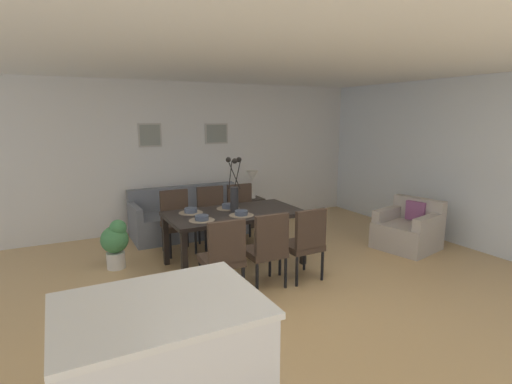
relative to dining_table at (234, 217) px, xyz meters
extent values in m
plane|color=tan|center=(-0.11, -1.06, -0.67)|extent=(9.00, 9.00, 0.00)
cube|color=silver|center=(-0.11, 2.19, 0.63)|extent=(9.00, 0.10, 2.60)
cube|color=white|center=(3.54, -0.66, 0.63)|extent=(0.10, 6.30, 2.60)
cube|color=white|center=(-0.11, -0.66, 1.97)|extent=(9.00, 7.20, 0.08)
cube|color=black|center=(0.00, 0.00, 0.05)|extent=(1.80, 0.96, 0.05)
cube|color=black|center=(0.84, 0.42, -0.32)|extent=(0.07, 0.07, 0.69)
cube|color=black|center=(-0.84, 0.42, -0.32)|extent=(0.07, 0.07, 0.69)
cube|color=black|center=(0.84, -0.42, -0.32)|extent=(0.07, 0.07, 0.69)
cube|color=black|center=(-0.84, -0.42, -0.32)|extent=(0.07, 0.07, 0.69)
cube|color=#3D2D23|center=(-0.53, -0.80, -0.25)|extent=(0.46, 0.46, 0.08)
cube|color=#3D2D23|center=(-0.54, -0.99, 0.01)|extent=(0.42, 0.08, 0.48)
cylinder|color=black|center=(-0.33, -0.62, -0.48)|extent=(0.04, 0.04, 0.38)
cylinder|color=black|center=(-0.71, -0.61, -0.48)|extent=(0.04, 0.04, 0.38)
cylinder|color=black|center=(-0.35, -1.00, -0.48)|extent=(0.04, 0.04, 0.38)
cylinder|color=black|center=(-0.73, -0.99, -0.48)|extent=(0.04, 0.04, 0.38)
cube|color=#3D2D23|center=(-0.54, 0.81, -0.25)|extent=(0.45, 0.45, 0.08)
cube|color=#3D2D23|center=(-0.55, 1.00, 0.01)|extent=(0.42, 0.07, 0.48)
cylinder|color=black|center=(-0.73, 0.62, -0.48)|extent=(0.04, 0.04, 0.38)
cylinder|color=black|center=(-0.35, 0.62, -0.48)|extent=(0.04, 0.04, 0.38)
cylinder|color=black|center=(-0.74, 1.00, -0.48)|extent=(0.04, 0.04, 0.38)
cylinder|color=black|center=(-0.36, 1.00, -0.48)|extent=(0.04, 0.04, 0.38)
cube|color=#3D2D23|center=(0.03, -0.79, -0.25)|extent=(0.44, 0.44, 0.08)
cube|color=#3D2D23|center=(0.03, -0.98, 0.01)|extent=(0.42, 0.06, 0.48)
cylinder|color=black|center=(0.22, -0.60, -0.48)|extent=(0.04, 0.04, 0.38)
cylinder|color=black|center=(-0.16, -0.60, -0.48)|extent=(0.04, 0.04, 0.38)
cylinder|color=black|center=(0.22, -0.98, -0.48)|extent=(0.04, 0.04, 0.38)
cylinder|color=black|center=(-0.16, -0.98, -0.48)|extent=(0.04, 0.04, 0.38)
cube|color=#3D2D23|center=(0.03, 0.84, -0.25)|extent=(0.47, 0.47, 0.08)
cube|color=#3D2D23|center=(0.04, 1.03, 0.01)|extent=(0.42, 0.09, 0.48)
cylinder|color=black|center=(-0.18, 0.67, -0.48)|extent=(0.04, 0.04, 0.38)
cylinder|color=black|center=(0.20, 0.64, -0.48)|extent=(0.04, 0.04, 0.38)
cylinder|color=black|center=(-0.15, 1.05, -0.48)|extent=(0.04, 0.04, 0.38)
cylinder|color=black|center=(0.23, 1.02, -0.48)|extent=(0.04, 0.04, 0.38)
cube|color=#3D2D23|center=(0.54, -0.81, -0.25)|extent=(0.45, 0.45, 0.08)
cube|color=#3D2D23|center=(0.55, -1.00, 0.01)|extent=(0.42, 0.07, 0.48)
cylinder|color=black|center=(0.73, -0.62, -0.48)|extent=(0.04, 0.04, 0.38)
cylinder|color=black|center=(0.35, -0.62, -0.48)|extent=(0.04, 0.04, 0.38)
cylinder|color=black|center=(0.74, -1.00, -0.48)|extent=(0.04, 0.04, 0.38)
cylinder|color=black|center=(0.36, -1.00, -0.48)|extent=(0.04, 0.04, 0.38)
cube|color=#3D2D23|center=(0.54, 0.82, -0.25)|extent=(0.44, 0.44, 0.08)
cube|color=#3D2D23|center=(0.54, 1.01, 0.01)|extent=(0.42, 0.06, 0.48)
cylinder|color=black|center=(0.35, 0.63, -0.48)|extent=(0.04, 0.04, 0.38)
cylinder|color=black|center=(0.73, 0.62, -0.48)|extent=(0.04, 0.04, 0.38)
cylinder|color=black|center=(0.35, 1.01, -0.48)|extent=(0.04, 0.04, 0.38)
cylinder|color=black|center=(0.73, 1.00, -0.48)|extent=(0.04, 0.04, 0.38)
cylinder|color=#232326|center=(0.00, 0.00, 0.24)|extent=(0.11, 0.11, 0.34)
cylinder|color=black|center=(0.06, 0.02, 0.57)|extent=(0.05, 0.12, 0.37)
sphere|color=black|center=(0.09, 0.03, 0.77)|extent=(0.07, 0.07, 0.07)
cylinder|color=black|center=(-0.03, 0.05, 0.57)|extent=(0.08, 0.05, 0.38)
sphere|color=black|center=(-0.05, 0.08, 0.77)|extent=(0.07, 0.07, 0.07)
cylinder|color=black|center=(-0.02, -0.06, 0.57)|extent=(0.15, 0.06, 0.36)
sphere|color=black|center=(-0.03, -0.09, 0.77)|extent=(0.07, 0.07, 0.07)
cylinder|color=#7F705B|center=(-0.54, -0.22, 0.08)|extent=(0.32, 0.32, 0.01)
cylinder|color=#475166|center=(-0.54, -0.22, 0.11)|extent=(0.17, 0.17, 0.06)
cylinder|color=#3C4556|center=(-0.54, -0.22, 0.13)|extent=(0.13, 0.13, 0.04)
cylinder|color=#7F705B|center=(-0.54, 0.22, 0.08)|extent=(0.32, 0.32, 0.01)
cylinder|color=#475166|center=(-0.54, 0.22, 0.11)|extent=(0.17, 0.17, 0.06)
cylinder|color=#3C4556|center=(-0.54, 0.22, 0.13)|extent=(0.13, 0.13, 0.04)
cylinder|color=#7F705B|center=(0.00, -0.22, 0.08)|extent=(0.32, 0.32, 0.01)
cylinder|color=#475166|center=(0.00, -0.22, 0.11)|extent=(0.17, 0.17, 0.06)
cylinder|color=#3C4556|center=(0.00, -0.22, 0.13)|extent=(0.13, 0.13, 0.04)
cylinder|color=#7F705B|center=(0.00, 0.22, 0.08)|extent=(0.32, 0.32, 0.01)
cylinder|color=#475166|center=(0.00, 0.22, 0.11)|extent=(0.17, 0.17, 0.06)
cylinder|color=#3C4556|center=(0.00, 0.22, 0.13)|extent=(0.13, 0.13, 0.04)
cube|color=slate|center=(-0.12, 1.59, -0.46)|extent=(1.92, 0.84, 0.42)
cube|color=slate|center=(-0.12, 1.93, -0.06)|extent=(1.92, 0.16, 0.38)
cube|color=slate|center=(0.79, 1.59, -0.15)|extent=(0.10, 0.84, 0.20)
cube|color=slate|center=(-1.03, 1.59, -0.15)|extent=(0.10, 0.84, 0.20)
cube|color=black|center=(1.10, 1.63, -0.41)|extent=(0.36, 0.36, 0.52)
cylinder|color=beige|center=(1.10, 1.63, -0.11)|extent=(0.12, 0.12, 0.08)
cylinder|color=beige|center=(1.10, 1.63, 0.07)|extent=(0.02, 0.02, 0.30)
cone|color=silver|center=(1.10, 1.63, 0.27)|extent=(0.22, 0.22, 0.18)
cube|color=#ADA399|center=(2.61, -0.62, -0.47)|extent=(0.95, 0.95, 0.40)
cube|color=#ADA399|center=(2.93, -0.55, -0.09)|extent=(0.33, 0.82, 0.35)
cube|color=#ADA399|center=(2.66, -0.95, -0.18)|extent=(0.69, 0.28, 0.18)
cube|color=#ADA399|center=(2.52, -0.30, -0.18)|extent=(0.69, 0.28, 0.18)
cube|color=#8C4C7A|center=(2.83, -0.58, -0.11)|extent=(0.14, 0.31, 0.30)
cube|color=silver|center=(-1.62, -2.52, -0.23)|extent=(1.17, 0.86, 0.88)
cube|color=silver|center=(-1.62, -2.52, 0.23)|extent=(1.21, 0.90, 0.04)
cube|color=#B2ADA3|center=(-0.61, 2.13, 1.02)|extent=(0.39, 0.02, 0.40)
cube|color=gray|center=(-0.61, 2.11, 1.02)|extent=(0.34, 0.01, 0.35)
cube|color=#B2ADA3|center=(0.61, 2.13, 1.02)|extent=(0.44, 0.02, 0.37)
cube|color=gray|center=(0.61, 2.11, 1.02)|extent=(0.39, 0.01, 0.32)
cylinder|color=silver|center=(-1.48, 0.60, -0.56)|extent=(0.24, 0.24, 0.22)
sphere|color=#42844C|center=(-1.48, 0.60, -0.27)|extent=(0.36, 0.36, 0.36)
sphere|color=#42844C|center=(-1.43, 0.57, -0.11)|extent=(0.22, 0.22, 0.22)
camera|label=1|loc=(-2.11, -4.71, 1.35)|focal=27.61mm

